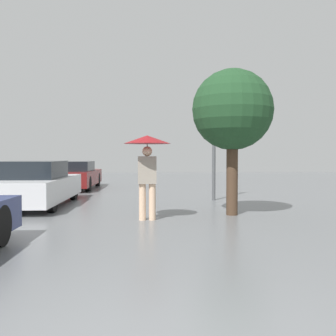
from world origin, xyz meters
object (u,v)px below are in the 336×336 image
(pedestrian, at_px, (147,154))
(tree, at_px, (232,111))
(parked_car_middle, at_px, (34,185))
(parked_car_farthest, at_px, (75,176))
(street_lamp, at_px, (214,129))

(pedestrian, height_order, tree, tree)
(parked_car_middle, xyz_separation_m, parked_car_farthest, (0.05, 5.63, -0.03))
(tree, bearing_deg, parked_car_middle, 159.52)
(parked_car_middle, distance_m, street_lamp, 5.76)
(parked_car_middle, height_order, parked_car_farthest, parked_car_middle)
(parked_car_middle, height_order, tree, tree)
(parked_car_middle, xyz_separation_m, tree, (5.34, -1.99, 1.92))
(parked_car_middle, bearing_deg, parked_car_farthest, 89.53)
(street_lamp, bearing_deg, parked_car_farthest, 139.23)
(pedestrian, bearing_deg, parked_car_middle, 141.29)
(parked_car_farthest, xyz_separation_m, tree, (5.29, -7.63, 1.95))
(parked_car_farthest, height_order, street_lamp, street_lamp)
(parked_car_farthest, distance_m, tree, 9.49)
(parked_car_farthest, relative_size, street_lamp, 1.17)
(pedestrian, distance_m, street_lamp, 4.29)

